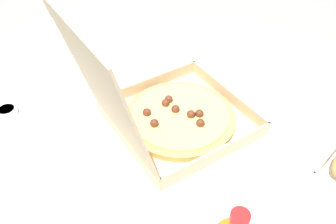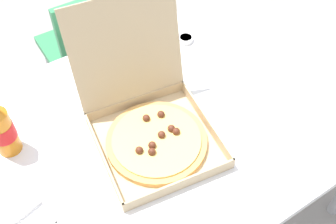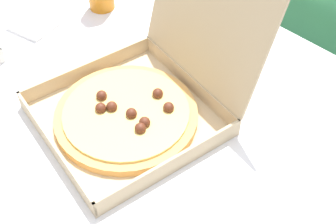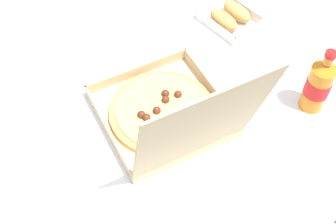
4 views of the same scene
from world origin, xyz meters
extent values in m
cube|color=white|center=(0.00, 0.00, 0.69)|extent=(1.46, 0.93, 0.03)
cylinder|color=#B7B7BC|center=(0.66, -0.39, 0.34)|extent=(0.05, 0.05, 0.68)
cube|color=tan|center=(-0.08, -0.06, 0.71)|extent=(0.40, 0.40, 0.01)
cube|color=tan|center=(-0.10, -0.23, 0.73)|extent=(0.34, 0.06, 0.04)
cube|color=tan|center=(-0.24, -0.04, 0.73)|extent=(0.06, 0.34, 0.04)
cube|color=tan|center=(0.09, -0.09, 0.73)|extent=(0.06, 0.34, 0.04)
cube|color=tan|center=(-0.05, 0.11, 0.73)|extent=(0.34, 0.06, 0.04)
cube|color=tan|center=(-0.04, 0.15, 0.92)|extent=(0.36, 0.14, 0.34)
cylinder|color=tan|center=(-0.08, -0.06, 0.72)|extent=(0.31, 0.31, 0.02)
cylinder|color=#EAC666|center=(-0.08, -0.06, 0.73)|extent=(0.27, 0.27, 0.01)
sphere|color=#562819|center=(-0.10, -0.08, 0.74)|extent=(0.02, 0.02, 0.02)
sphere|color=#562819|center=(-0.02, -0.06, 0.74)|extent=(0.02, 0.02, 0.02)
sphere|color=#562819|center=(-0.14, -0.07, 0.74)|extent=(0.02, 0.02, 0.02)
sphere|color=#562819|center=(-0.06, 0.02, 0.74)|extent=(0.02, 0.02, 0.02)
sphere|color=#562819|center=(-0.01, 0.01, 0.74)|extent=(0.02, 0.02, 0.02)
sphere|color=#562819|center=(-0.01, -0.08, 0.74)|extent=(0.02, 0.02, 0.02)
sphere|color=#562819|center=(-0.11, -0.10, 0.74)|extent=(0.02, 0.02, 0.02)
sphere|color=#562819|center=(-0.06, -0.06, 0.74)|extent=(0.02, 0.02, 0.02)
cube|color=silver|center=(-0.43, -0.25, 0.73)|extent=(0.02, 0.19, 0.03)
cylinder|color=orange|center=(-0.46, 0.17, 0.90)|extent=(0.03, 0.03, 0.02)
cylinder|color=red|center=(-0.46, 0.17, 0.92)|extent=(0.03, 0.03, 0.01)
cube|color=white|center=(0.58, -0.04, 0.71)|extent=(0.23, 0.18, 0.00)
cylinder|color=white|center=(0.28, 0.29, 0.72)|extent=(0.06, 0.06, 0.02)
cylinder|color=#DBBC66|center=(0.28, 0.29, 0.72)|extent=(0.05, 0.05, 0.01)
camera|label=1|loc=(-0.62, 0.46, 1.42)|focal=39.00mm
camera|label=2|loc=(-0.45, -0.69, 1.74)|focal=43.47mm
camera|label=3|loc=(0.46, -0.45, 1.43)|focal=47.51mm
camera|label=4|loc=(0.38, 0.59, 1.77)|focal=47.55mm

